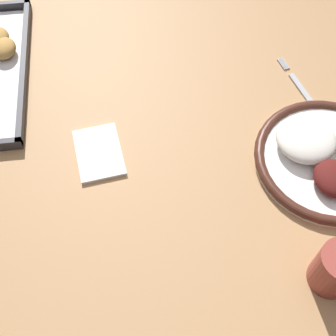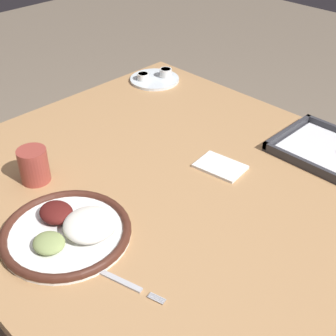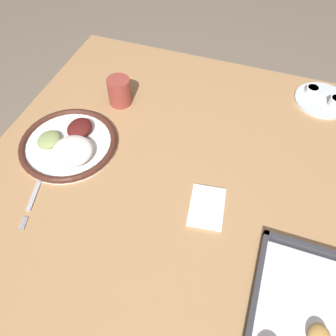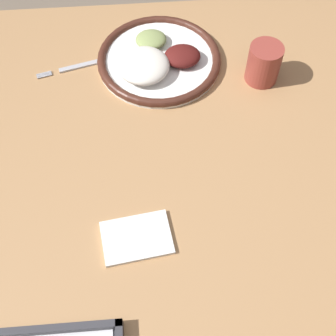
# 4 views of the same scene
# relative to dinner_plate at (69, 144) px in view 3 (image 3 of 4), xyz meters

# --- Properties ---
(ground_plane) EXTENTS (8.00, 8.00, 0.00)m
(ground_plane) POSITION_rel_dinner_plate_xyz_m (0.00, 0.31, -0.76)
(ground_plane) COLOR #7A6B59
(dining_table) EXTENTS (1.14, 1.06, 0.75)m
(dining_table) POSITION_rel_dinner_plate_xyz_m (0.00, 0.31, -0.11)
(dining_table) COLOR #AD7F51
(dining_table) RESTS_ON ground_plane
(dinner_plate) EXTENTS (0.29, 0.29, 0.05)m
(dinner_plate) POSITION_rel_dinner_plate_xyz_m (0.00, 0.00, 0.00)
(dinner_plate) COLOR white
(dinner_plate) RESTS_ON dining_table
(fork) EXTENTS (0.19, 0.06, 0.00)m
(fork) POSITION_rel_dinner_plate_xyz_m (0.18, -0.01, -0.01)
(fork) COLOR #B2B2B7
(fork) RESTS_ON dining_table
(saucer_plate) EXTENTS (0.18, 0.18, 0.04)m
(saucer_plate) POSITION_rel_dinner_plate_xyz_m (-0.46, 0.70, -0.00)
(saucer_plate) COLOR silver
(saucer_plate) RESTS_ON dining_table
(drinking_cup) EXTENTS (0.07, 0.07, 0.09)m
(drinking_cup) POSITION_rel_dinner_plate_xyz_m (-0.23, 0.06, 0.03)
(drinking_cup) COLOR #993D33
(drinking_cup) RESTS_ON dining_table
(napkin) EXTENTS (0.14, 0.10, 0.01)m
(napkin) POSITION_rel_dinner_plate_xyz_m (0.07, 0.44, -0.01)
(napkin) COLOR white
(napkin) RESTS_ON dining_table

